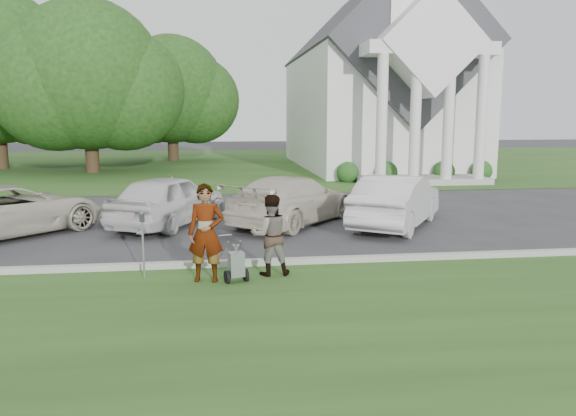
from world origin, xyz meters
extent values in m
plane|color=#333335|center=(0.00, 0.00, 0.00)|extent=(120.00, 120.00, 0.00)
cube|color=#2B4A19|center=(0.00, -3.00, 0.01)|extent=(80.00, 7.00, 0.01)
cube|color=#2B4A19|center=(0.00, 27.00, 0.01)|extent=(80.00, 30.00, 0.01)
cube|color=#9E9E93|center=(0.00, 0.55, 0.07)|extent=(80.00, 0.18, 0.15)
cube|color=white|center=(9.00, 24.00, 3.50)|extent=(9.00, 16.00, 7.00)
cube|color=#38383D|center=(9.00, 24.00, 7.00)|extent=(9.19, 17.00, 9.19)
cube|color=#9E9E93|center=(9.00, 14.80, 0.15)|extent=(6.20, 2.60, 0.30)
cylinder|color=white|center=(6.60, 13.80, 3.00)|extent=(0.50, 0.50, 6.00)
cylinder|color=white|center=(8.20, 13.80, 3.00)|extent=(0.50, 0.50, 6.00)
cylinder|color=white|center=(9.80, 13.80, 3.00)|extent=(0.50, 0.50, 6.00)
cylinder|color=white|center=(11.40, 13.80, 3.00)|extent=(0.50, 0.50, 6.00)
cube|color=white|center=(9.00, 14.60, 6.30)|extent=(6.20, 2.00, 0.60)
cube|color=white|center=(9.00, 14.60, 6.60)|extent=(5.09, 2.20, 5.09)
sphere|color=#1E4C19|center=(5.50, 15.70, 0.45)|extent=(1.10, 1.10, 1.10)
sphere|color=#1E4C19|center=(7.50, 15.70, 0.45)|extent=(1.10, 1.10, 1.10)
sphere|color=#1E4C19|center=(10.50, 15.70, 0.45)|extent=(1.10, 1.10, 1.10)
sphere|color=#1E4C19|center=(12.50, 15.70, 0.45)|extent=(1.10, 1.10, 1.10)
cylinder|color=#332316|center=(-8.00, 22.00, 1.60)|extent=(0.76, 0.76, 3.20)
sphere|color=#1A3E13|center=(-8.00, 22.00, 5.51)|extent=(8.40, 8.40, 8.40)
sphere|color=#1A3E13|center=(-6.11, 22.30, 4.67)|extent=(6.89, 6.89, 6.89)
sphere|color=#1A3E13|center=(-9.68, 21.70, 4.88)|extent=(7.22, 7.22, 7.22)
cylinder|color=#332316|center=(-14.00, 25.00, 1.80)|extent=(0.76, 0.76, 3.60)
sphere|color=#1A3E13|center=(-11.93, 25.30, 5.21)|extent=(7.54, 7.54, 7.54)
cylinder|color=#332316|center=(-4.00, 30.00, 1.50)|extent=(0.76, 0.76, 3.00)
sphere|color=#1A3E13|center=(-4.00, 30.00, 5.09)|extent=(7.60, 7.60, 7.60)
sphere|color=#1A3E13|center=(-2.29, 30.30, 4.33)|extent=(6.23, 6.23, 6.23)
sphere|color=#1A3E13|center=(-5.52, 29.70, 4.52)|extent=(6.54, 6.54, 6.54)
cylinder|color=black|center=(-0.81, -0.69, 0.13)|extent=(0.13, 0.27, 0.26)
cylinder|color=black|center=(-0.44, -0.59, 0.13)|extent=(0.13, 0.27, 0.26)
cylinder|color=#2D2D33|center=(-0.62, -0.64, 0.13)|extent=(0.43, 0.15, 0.03)
cube|color=#919599|center=(-0.62, -0.64, 0.37)|extent=(0.34, 0.31, 0.48)
cone|color=#919599|center=(-0.62, -0.64, 0.70)|extent=(0.18, 0.18, 0.14)
cylinder|color=#2D2D33|center=(-0.62, -0.64, 0.77)|extent=(0.04, 0.04, 0.05)
cylinder|color=#919599|center=(-0.85, -0.27, 0.59)|extent=(0.20, 0.63, 0.46)
cylinder|color=#919599|center=(-0.62, -0.20, 0.59)|extent=(0.20, 0.63, 0.46)
cylinder|color=#919599|center=(-0.82, 0.07, 0.81)|extent=(0.28, 0.10, 0.02)
imported|color=#999999|center=(-1.20, -0.49, 0.97)|extent=(0.77, 0.57, 1.94)
imported|color=#999999|center=(0.10, -0.20, 0.84)|extent=(0.83, 0.65, 1.67)
cylinder|color=#919599|center=(-2.47, -0.10, 0.59)|extent=(0.04, 0.04, 1.18)
cube|color=#2D2D33|center=(-2.47, -0.10, 1.26)|extent=(0.10, 0.07, 0.18)
cylinder|color=#919599|center=(-2.47, -0.10, 1.35)|extent=(0.09, 0.09, 0.03)
imported|color=beige|center=(-6.63, 4.60, 0.71)|extent=(5.24, 5.37, 1.43)
imported|color=silver|center=(-2.39, 5.48, 0.78)|extent=(3.69, 4.90, 1.56)
imported|color=beige|center=(1.29, 5.27, 0.73)|extent=(4.78, 5.23, 1.47)
imported|color=silver|center=(4.29, 4.43, 0.77)|extent=(3.91, 4.83, 1.54)
camera|label=1|loc=(-0.99, -11.39, 3.28)|focal=35.00mm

